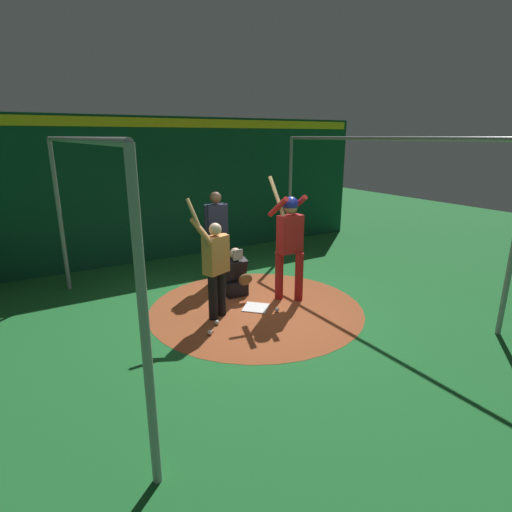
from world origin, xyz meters
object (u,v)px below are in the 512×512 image
catcher (236,277)px  baseball_2 (277,310)px  batter (289,238)px  baseball_0 (217,322)px  baseball_1 (210,332)px  visitor (216,264)px  umpire (216,232)px  home_plate (256,307)px

catcher → baseball_2: (1.05, 0.23, -0.32)m
batter → catcher: bearing=-132.9°
baseball_0 → baseball_1: bearing=-43.3°
baseball_1 → catcher: bearing=137.8°
visitor → baseball_1: size_ratio=26.63×
batter → baseball_0: size_ratio=29.91×
umpire → baseball_0: size_ratio=25.05×
visitor → baseball_1: bearing=-57.2°
batter → baseball_1: (0.54, -1.84, -1.12)m
batter → umpire: size_ratio=1.19×
baseball_0 → catcher: bearing=138.1°
catcher → umpire: umpire is taller
baseball_1 → baseball_0: bearing=136.7°
umpire → baseball_1: (2.04, -1.13, -1.01)m
batter → visitor: 1.48m
home_plate → catcher: size_ratio=0.45×
visitor → baseball_1: (0.53, -0.38, -0.88)m
baseball_0 → batter: bearing=100.2°
home_plate → baseball_0: 0.91m
baseball_0 → baseball_2: size_ratio=1.00×
batter → visitor: size_ratio=1.12×
baseball_0 → baseball_1: 0.35m
visitor → baseball_1: 1.09m
visitor → baseball_1: visitor is taller
catcher → baseball_1: 1.68m
catcher → baseball_2: bearing=12.5°
batter → umpire: bearing=-154.7°
visitor → batter: bearing=68.9°
umpire → visitor: visitor is taller
umpire → baseball_1: bearing=-29.0°
umpire → visitor: size_ratio=0.94×
baseball_2 → home_plate: bearing=-145.5°
visitor → baseball_2: visitor is taller
home_plate → catcher: 0.80m
catcher → baseball_0: catcher is taller
baseball_2 → baseball_1: bearing=-82.8°
batter → catcher: (-0.68, -0.73, -0.81)m
catcher → visitor: size_ratio=0.47×
home_plate → batter: (-0.05, 0.72, 1.15)m
baseball_0 → baseball_2: (0.09, 1.10, 0.00)m
batter → umpire: batter is taller
umpire → home_plate: bearing=-0.5°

